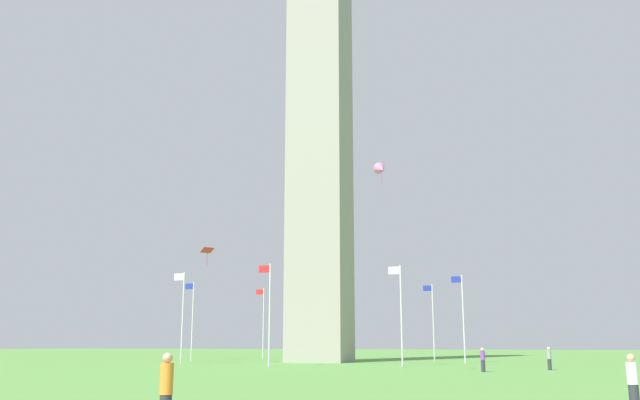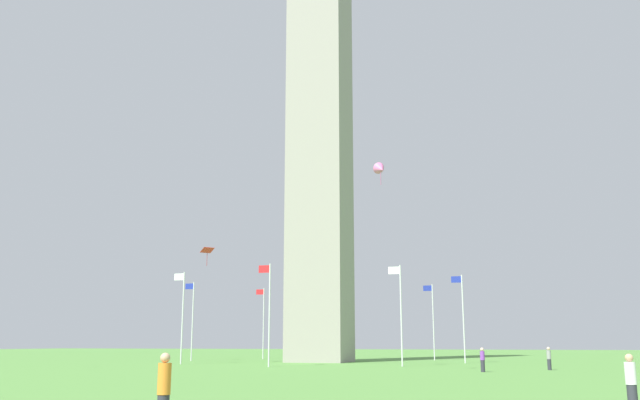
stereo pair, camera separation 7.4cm
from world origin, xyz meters
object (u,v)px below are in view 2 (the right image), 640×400
object	(u,v)px
flagpole_e	(269,310)
kite_pink_delta	(381,169)
flagpole_w	(354,320)
person_white_shirt	(631,383)
person_purple_shirt	(483,360)
flagpole_nw	(263,320)
flagpole_se	(400,310)
flagpole_s	(463,314)
flagpole_ne	(182,313)
obelisk_monument	(320,110)
flagpole_sw	(433,318)
person_orange_shirt	(164,391)
person_gray_shirt	(549,359)
kite_red_diamond	(207,251)
flagpole_n	(192,318)

from	to	relation	value
flagpole_e	kite_pink_delta	size ratio (longest dim) A/B	5.24
flagpole_w	person_white_shirt	xyz separation A→B (m)	(-23.88, 61.83, -3.89)
person_purple_shirt	person_white_shirt	distance (m)	27.83
flagpole_nw	kite_pink_delta	world-z (taller)	kite_pink_delta
flagpole_se	flagpole_s	distance (m)	11.39
flagpole_nw	flagpole_s	bearing A→B (deg)	157.50
flagpole_ne	flagpole_w	size ratio (longest dim) A/B	1.00
flagpole_s	person_purple_shirt	distance (m)	20.38
obelisk_monument	flagpole_ne	bearing A→B (deg)	44.85
flagpole_e	flagpole_sw	distance (m)	27.49
flagpole_e	person_orange_shirt	xyz separation A→B (m)	(-12.60, 39.62, -3.84)
flagpole_s	flagpole_w	bearing A→B (deg)	-45.00
flagpole_nw	person_gray_shirt	distance (m)	41.76
flagpole_nw	person_gray_shirt	xyz separation A→B (m)	(-32.91, 25.41, -3.89)
person_gray_shirt	kite_red_diamond	world-z (taller)	kite_red_diamond
kite_pink_delta	flagpole_s	bearing A→B (deg)	-96.90
flagpole_se	person_purple_shirt	world-z (taller)	flagpole_se
flagpole_ne	flagpole_e	bearing A→B (deg)	157.50
flagpole_ne	kite_red_diamond	bearing A→B (deg)	-124.93
flagpole_nw	person_white_shirt	distance (m)	67.09
person_orange_shirt	kite_pink_delta	bearing A→B (deg)	-2.09
flagpole_se	flagpole_w	xyz separation A→B (m)	(10.52, -25.39, 0.00)
flagpole_sw	person_orange_shirt	bearing A→B (deg)	91.83
flagpole_se	kite_pink_delta	world-z (taller)	kite_pink_delta
kite_red_diamond	flagpole_se	bearing A→B (deg)	174.13
flagpole_e	flagpole_sw	world-z (taller)	same
person_gray_shirt	flagpole_e	bearing A→B (deg)	13.51
flagpole_w	obelisk_monument	bearing A→B (deg)	90.22
flagpole_sw	person_orange_shirt	distance (m)	65.16
flagpole_e	person_purple_shirt	xyz separation A→B (m)	(-17.86, 4.90, -3.91)
flagpole_sw	person_white_shirt	distance (m)	59.13
flagpole_s	flagpole_se	bearing A→B (deg)	67.50
person_gray_shirt	person_purple_shirt	world-z (taller)	person_gray_shirt
person_gray_shirt	person_purple_shirt	distance (m)	6.66
flagpole_w	person_gray_shirt	bearing A→B (deg)	126.95
person_orange_shirt	person_purple_shirt	size ratio (longest dim) A/B	1.08
flagpole_s	person_orange_shirt	world-z (taller)	flagpole_s
person_purple_shirt	obelisk_monument	bearing A→B (deg)	-23.81
obelisk_monument	flagpole_n	xyz separation A→B (m)	(14.93, 0.00, -22.87)
flagpole_se	person_gray_shirt	xyz separation A→B (m)	(-11.87, 4.37, -3.89)
flagpole_n	flagpole_e	size ratio (longest dim) A/B	1.00
flagpole_s	person_white_shirt	xyz separation A→B (m)	(-9.00, 46.95, -3.89)
flagpole_se	flagpole_w	bearing A→B (deg)	-67.50
flagpole_se	flagpole_sw	distance (m)	21.04
flagpole_e	person_gray_shirt	world-z (taller)	flagpole_e
person_orange_shirt	person_white_shirt	size ratio (longest dim) A/B	1.05
flagpole_nw	flagpole_ne	bearing A→B (deg)	90.00
person_gray_shirt	person_orange_shirt	bearing A→B (deg)	89.66
flagpole_ne	person_purple_shirt	bearing A→B (deg)	161.93
flagpole_se	kite_pink_delta	bearing A→B (deg)	95.54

